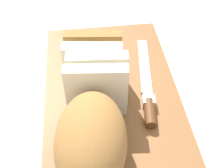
# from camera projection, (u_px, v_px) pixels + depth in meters

# --- Properties ---
(ground_plane) EXTENTS (3.00, 3.00, 0.00)m
(ground_plane) POSITION_uv_depth(u_px,v_px,m) (112.00, 103.00, 0.56)
(ground_plane) COLOR beige
(cutting_board) EXTENTS (0.43, 0.26, 0.02)m
(cutting_board) POSITION_uv_depth(u_px,v_px,m) (112.00, 99.00, 0.55)
(cutting_board) COLOR brown
(cutting_board) RESTS_ON ground_plane
(bread_loaf) EXTENTS (0.30, 0.14, 0.10)m
(bread_loaf) POSITION_uv_depth(u_px,v_px,m) (93.00, 114.00, 0.45)
(bread_loaf) COLOR #996633
(bread_loaf) RESTS_ON cutting_board
(bread_knife) EXTENTS (0.24, 0.05, 0.02)m
(bread_knife) POSITION_uv_depth(u_px,v_px,m) (148.00, 97.00, 0.53)
(bread_knife) COLOR silver
(bread_knife) RESTS_ON cutting_board
(crumb_near_knife) EXTENTS (0.01, 0.01, 0.01)m
(crumb_near_knife) POSITION_uv_depth(u_px,v_px,m) (93.00, 110.00, 0.51)
(crumb_near_knife) COLOR #A8753D
(crumb_near_knife) RESTS_ON cutting_board
(crumb_near_loaf) EXTENTS (0.01, 0.01, 0.01)m
(crumb_near_loaf) POSITION_uv_depth(u_px,v_px,m) (97.00, 106.00, 0.52)
(crumb_near_loaf) COLOR #A8753D
(crumb_near_loaf) RESTS_ON cutting_board
(crumb_stray_left) EXTENTS (0.01, 0.01, 0.01)m
(crumb_stray_left) POSITION_uv_depth(u_px,v_px,m) (142.00, 93.00, 0.54)
(crumb_stray_left) COLOR #A8753D
(crumb_stray_left) RESTS_ON cutting_board
(crumb_stray_right) EXTENTS (0.00, 0.00, 0.00)m
(crumb_stray_right) POSITION_uv_depth(u_px,v_px,m) (110.00, 125.00, 0.49)
(crumb_stray_right) COLOR #A8753D
(crumb_stray_right) RESTS_ON cutting_board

